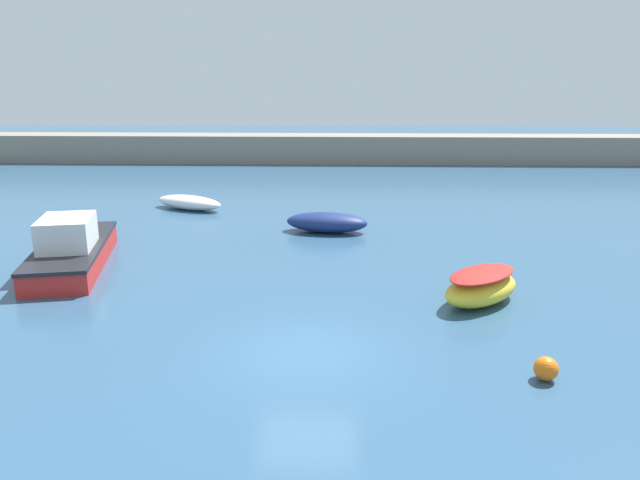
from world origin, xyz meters
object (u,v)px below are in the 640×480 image
mooring_buoy_orange (546,369)px  cabin_cruiser_white (71,249)px  open_tender_yellow (189,202)px  rowboat_with_red_cover (481,286)px  rowboat_blue_near (327,222)px

mooring_buoy_orange → cabin_cruiser_white: bearing=151.0°
open_tender_yellow → mooring_buoy_orange: bearing=149.4°
open_tender_yellow → mooring_buoy_orange: open_tender_yellow is taller
cabin_cruiser_white → rowboat_with_red_cover: 13.57m
cabin_cruiser_white → mooring_buoy_orange: size_ratio=12.33×
cabin_cruiser_white → mooring_buoy_orange: 15.63m
rowboat_with_red_cover → cabin_cruiser_white: bearing=123.7°
mooring_buoy_orange → open_tender_yellow: bearing=125.1°
rowboat_with_red_cover → open_tender_yellow: 16.56m
cabin_cruiser_white → open_tender_yellow: 9.32m
rowboat_blue_near → open_tender_yellow: rowboat_blue_near is taller
mooring_buoy_orange → rowboat_with_red_cover: bearing=95.0°
rowboat_blue_near → mooring_buoy_orange: size_ratio=6.64×
cabin_cruiser_white → mooring_buoy_orange: bearing=-130.5°
rowboat_with_red_cover → open_tender_yellow: rowboat_with_red_cover is taller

